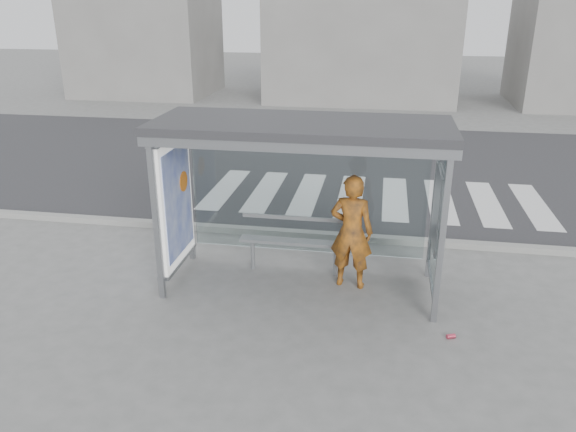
# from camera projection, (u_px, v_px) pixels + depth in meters

# --- Properties ---
(ground) EXTENTS (80.00, 80.00, 0.00)m
(ground) POSITION_uv_depth(u_px,v_px,m) (300.00, 286.00, 8.84)
(ground) COLOR slate
(ground) RESTS_ON ground
(road) EXTENTS (30.00, 10.00, 0.01)m
(road) POSITION_uv_depth(u_px,v_px,m) (338.00, 165.00, 15.27)
(road) COLOR #2C2C2F
(road) RESTS_ON ground
(curb) EXTENTS (30.00, 0.18, 0.12)m
(curb) POSITION_uv_depth(u_px,v_px,m) (316.00, 235.00, 10.61)
(curb) COLOR gray
(curb) RESTS_ON ground
(crosswalk) EXTENTS (7.55, 3.00, 0.00)m
(crosswalk) POSITION_uv_depth(u_px,v_px,m) (373.00, 197.00, 12.82)
(crosswalk) COLOR silver
(crosswalk) RESTS_ON ground
(bus_shelter) EXTENTS (4.25, 1.65, 2.62)m
(bus_shelter) POSITION_uv_depth(u_px,v_px,m) (277.00, 162.00, 8.24)
(bus_shelter) COLOR gray
(bus_shelter) RESTS_ON ground
(building_left) EXTENTS (6.00, 5.00, 6.00)m
(building_left) POSITION_uv_depth(u_px,v_px,m) (145.00, 27.00, 25.88)
(building_left) COLOR slate
(building_left) RESTS_ON ground
(building_center) EXTENTS (8.00, 5.00, 5.00)m
(building_center) POSITION_uv_depth(u_px,v_px,m) (362.00, 41.00, 24.48)
(building_center) COLOR slate
(building_center) RESTS_ON ground
(person) EXTENTS (0.71, 0.52, 1.82)m
(person) POSITION_uv_depth(u_px,v_px,m) (351.00, 232.00, 8.56)
(person) COLOR red
(person) RESTS_ON ground
(bench) EXTENTS (1.77, 0.31, 0.92)m
(bench) POSITION_uv_depth(u_px,v_px,m) (294.00, 241.00, 9.14)
(bench) COLOR gray
(bench) RESTS_ON ground
(soda_can) EXTENTS (0.13, 0.10, 0.06)m
(soda_can) POSITION_uv_depth(u_px,v_px,m) (451.00, 336.00, 7.47)
(soda_can) COLOR #D03D55
(soda_can) RESTS_ON ground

